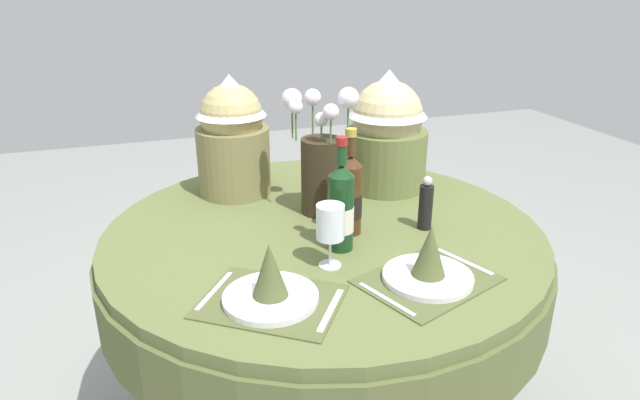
# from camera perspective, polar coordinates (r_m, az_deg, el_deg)

# --- Properties ---
(dining_table) EXTENTS (1.43, 1.43, 0.78)m
(dining_table) POSITION_cam_1_polar(r_m,az_deg,el_deg) (1.87, 0.34, -6.64)
(dining_table) COLOR #5B6638
(dining_table) RESTS_ON ground
(place_setting_left) EXTENTS (0.43, 0.41, 0.16)m
(place_setting_left) POSITION_cam_1_polar(r_m,az_deg,el_deg) (1.40, -5.09, -8.65)
(place_setting_left) COLOR #4E562F
(place_setting_left) RESTS_ON dining_table
(place_setting_right) EXTENTS (0.41, 0.36, 0.16)m
(place_setting_right) POSITION_cam_1_polar(r_m,az_deg,el_deg) (1.51, 11.00, -6.53)
(place_setting_right) COLOR #4E562F
(place_setting_right) RESTS_ON dining_table
(flower_vase) EXTENTS (0.23, 0.17, 0.43)m
(flower_vase) POSITION_cam_1_polar(r_m,az_deg,el_deg) (1.86, 0.09, 3.79)
(flower_vase) COLOR #332819
(flower_vase) RESTS_ON dining_table
(wine_bottle_left) EXTENTS (0.08, 0.08, 0.34)m
(wine_bottle_left) POSITION_cam_1_polar(r_m,az_deg,el_deg) (1.62, 2.28, -0.74)
(wine_bottle_left) COLOR #143819
(wine_bottle_left) RESTS_ON dining_table
(wine_bottle_centre) EXTENTS (0.08, 0.08, 0.34)m
(wine_bottle_centre) POSITION_cam_1_polar(r_m,az_deg,el_deg) (1.72, 3.07, 0.55)
(wine_bottle_centre) COLOR #422814
(wine_bottle_centre) RESTS_ON dining_table
(wine_glass_left) EXTENTS (0.08, 0.08, 0.18)m
(wine_glass_left) POSITION_cam_1_polar(r_m,az_deg,el_deg) (1.52, 1.05, -2.39)
(wine_glass_left) COLOR silver
(wine_glass_left) RESTS_ON dining_table
(pepper_mill) EXTENTS (0.04, 0.04, 0.18)m
(pepper_mill) POSITION_cam_1_polar(r_m,az_deg,el_deg) (1.80, 10.71, -0.49)
(pepper_mill) COLOR black
(pepper_mill) RESTS_ON dining_table
(gift_tub_back_left) EXTENTS (0.26, 0.26, 0.44)m
(gift_tub_back_left) POSITION_cam_1_polar(r_m,az_deg,el_deg) (2.04, -8.93, 6.90)
(gift_tub_back_left) COLOR olive
(gift_tub_back_left) RESTS_ON dining_table
(gift_tub_back_right) EXTENTS (0.31, 0.31, 0.44)m
(gift_tub_back_right) POSITION_cam_1_polar(r_m,az_deg,el_deg) (2.09, 6.82, 7.39)
(gift_tub_back_right) COLOR olive
(gift_tub_back_right) RESTS_ON dining_table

